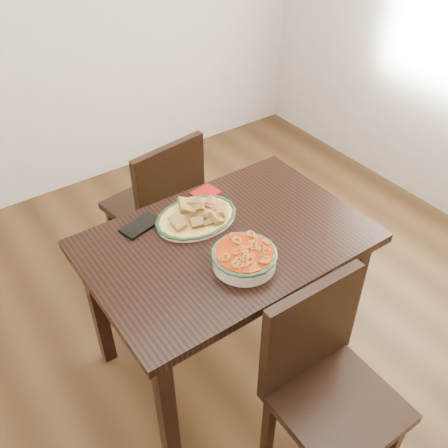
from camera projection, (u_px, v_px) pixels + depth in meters
floor at (234, 323)px, 2.67m from camera, size 3.50×3.50×0.00m
dining_table at (227, 256)px, 2.13m from camera, size 1.16×0.77×0.75m
chair_far at (160, 203)px, 2.67m from camera, size 0.48×0.48×0.89m
chair_near at (324, 378)px, 1.83m from camera, size 0.43×0.43×0.89m
fish_plate at (196, 211)px, 2.13m from camera, size 0.37×0.28×0.11m
noodle_bowl at (244, 256)px, 1.91m from camera, size 0.26×0.26×0.08m
smartphone at (141, 225)px, 2.12m from camera, size 0.19×0.13×0.01m
napkin at (205, 193)px, 2.30m from camera, size 0.13×0.11×0.01m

